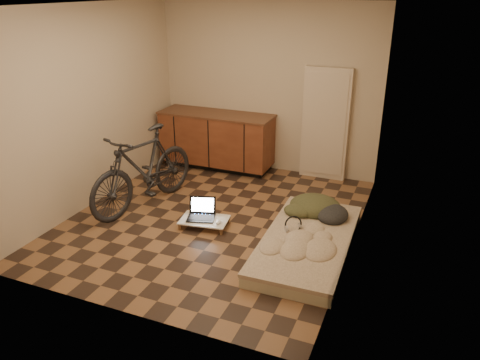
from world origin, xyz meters
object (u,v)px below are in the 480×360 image
at_px(bicycle, 143,165).
at_px(futon, 307,243).
at_px(laptop, 202,213).
at_px(lap_desk, 204,220).

bearing_deg(bicycle, futon, 6.41).
xyz_separation_m(bicycle, futon, (2.33, -0.27, -0.51)).
distance_m(futon, laptop, 1.39).
height_order(lap_desk, laptop, laptop).
relative_size(bicycle, laptop, 4.51).
relative_size(bicycle, lap_desk, 2.88).
relative_size(bicycle, futon, 0.93).
xyz_separation_m(futon, laptop, (-1.39, 0.10, 0.06)).
distance_m(bicycle, lap_desk, 1.14).
height_order(futon, laptop, laptop).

